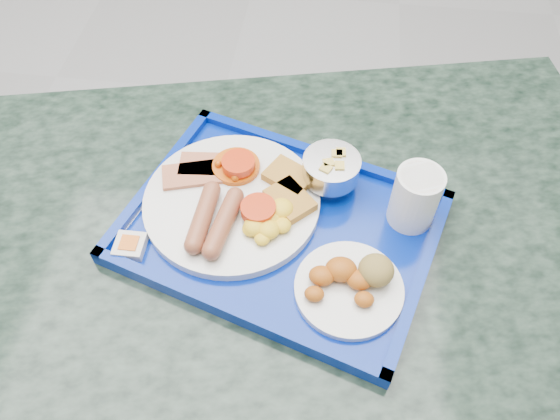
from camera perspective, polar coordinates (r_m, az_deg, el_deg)
name	(u,v)px	position (r m, az deg, el deg)	size (l,w,h in m)	color
floor	(185,234)	(1.71, -9.93, -2.50)	(6.00, 6.00, 0.00)	gray
table	(288,295)	(0.98, 0.89, -8.88)	(1.27, 0.99, 0.71)	gray
tray	(280,228)	(0.82, 0.00, -1.92)	(0.53, 0.45, 0.03)	#031F8C
main_plate	(237,201)	(0.83, -4.56, 0.99)	(0.27, 0.27, 0.04)	silver
bread_plate	(352,282)	(0.76, 7.55, -7.48)	(0.15, 0.15, 0.05)	silver
fruit_bowl	(331,169)	(0.84, 5.38, 4.33)	(0.09, 0.09, 0.06)	silver
juice_cup	(416,196)	(0.81, 13.98, 1.41)	(0.07, 0.07, 0.10)	white
spoon	(182,163)	(0.91, -10.25, 4.85)	(0.03, 0.17, 0.01)	silver
knife	(156,186)	(0.89, -12.86, 2.47)	(0.01, 0.18, 0.00)	silver
jam_packet	(130,246)	(0.82, -15.41, -3.62)	(0.04, 0.04, 0.02)	silver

